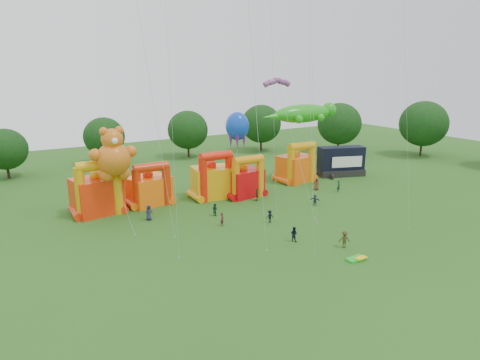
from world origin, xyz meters
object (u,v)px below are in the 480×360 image
spectator_4 (257,194)px  gecko_kite (305,124)px  stage_trailer (341,162)px  spectator_0 (149,213)px  bouncy_castle_0 (97,193)px  bouncy_castle_2 (213,180)px  teddy_bear_kite (114,161)px  octopus_kite (237,159)px

spectator_4 → gecko_kite: bearing=148.1°
stage_trailer → spectator_0: (-35.90, -5.06, -1.47)m
bouncy_castle_0 → spectator_0: size_ratio=3.75×
spectator_4 → bouncy_castle_2: bearing=-97.2°
bouncy_castle_0 → teddy_bear_kite: bearing=-55.0°
stage_trailer → spectator_0: size_ratio=4.32×
stage_trailer → spectator_0: 36.28m
bouncy_castle_2 → teddy_bear_kite: 14.68m
bouncy_castle_0 → stage_trailer: size_ratio=0.87×
gecko_kite → octopus_kite: gecko_kite is taller
stage_trailer → bouncy_castle_0: bearing=179.1°
spectator_0 → spectator_4: bearing=-10.8°
stage_trailer → teddy_bear_kite: 39.15m
gecko_kite → bouncy_castle_0: bearing=178.4°
bouncy_castle_0 → spectator_4: bouncy_castle_0 is taller
teddy_bear_kite → spectator_4: (18.55, -3.03, -6.25)m
spectator_0 → octopus_kite: bearing=7.2°
gecko_kite → stage_trailer: bearing=2.0°
bouncy_castle_2 → spectator_4: 6.68m
teddy_bear_kite → spectator_4: bearing=-9.3°
stage_trailer → gecko_kite: 10.90m
gecko_kite → spectator_0: bearing=-170.2°
bouncy_castle_2 → stage_trailer: 24.94m
bouncy_castle_2 → octopus_kite: bearing=6.7°
bouncy_castle_0 → spectator_0: (4.74, -5.68, -1.76)m
gecko_kite → spectator_0: size_ratio=7.35×
teddy_bear_kite → gecko_kite: (30.46, 1.69, 2.25)m
bouncy_castle_0 → teddy_bear_kite: size_ratio=0.63×
bouncy_castle_2 → bouncy_castle_0: bearing=175.7°
teddy_bear_kite → gecko_kite: 30.59m
octopus_kite → spectator_4: bearing=-85.6°
bouncy_castle_2 → octopus_kite: octopus_kite is taller
teddy_bear_kite → spectator_0: size_ratio=5.91×
stage_trailer → teddy_bear_kite: bearing=-177.1°
spectator_4 → spectator_0: bearing=-53.4°
octopus_kite → gecko_kite: bearing=-1.2°
stage_trailer → octopus_kite: octopus_kite is taller
gecko_kite → octopus_kite: bearing=178.8°
octopus_kite → bouncy_castle_0: bearing=178.1°
bouncy_castle_0 → octopus_kite: 20.14m
bouncy_castle_0 → spectator_4: bearing=-15.5°
spectator_4 → teddy_bear_kite: bearing=-62.8°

